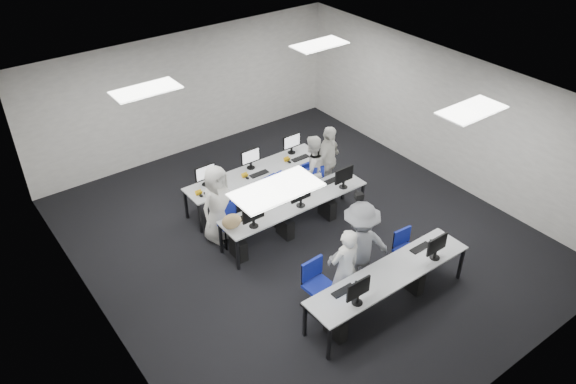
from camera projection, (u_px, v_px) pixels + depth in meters
room at (302, 173)px, 10.48m from camera, size 9.00×9.02×3.00m
ceiling_panels at (303, 100)px, 9.65m from camera, size 5.20×4.60×0.02m
desk_front at (389, 275)px, 9.34m from camera, size 3.20×0.70×0.73m
desk_mid at (295, 204)px, 11.07m from camera, size 3.20×0.70×0.73m
desk_back at (256, 173)px, 12.01m from camera, size 3.20×0.70×0.73m
equipment_front at (380, 295)px, 9.42m from camera, size 2.51×0.41×1.19m
equipment_mid at (288, 221)px, 11.15m from camera, size 2.91×0.41×1.19m
equipment_back at (263, 183)px, 12.29m from camera, size 2.91×0.41×1.19m
chair_0 at (319, 295)px, 9.51m from camera, size 0.48×0.52×0.94m
chair_1 at (406, 258)px, 10.35m from camera, size 0.43×0.47×0.83m
chair_2 at (228, 228)px, 11.05m from camera, size 0.45×0.49×0.91m
chair_3 at (274, 207)px, 11.63m from camera, size 0.53×0.57×0.95m
chair_4 at (312, 189)px, 12.23m from camera, size 0.44×0.48×0.86m
chair_5 at (225, 222)px, 11.28m from camera, size 0.45×0.48×0.81m
chair_6 at (267, 198)px, 11.87m from camera, size 0.56×0.60×0.99m
chair_7 at (311, 187)px, 12.27m from camera, size 0.58×0.61×0.91m
handbag at (232, 221)px, 10.26m from camera, size 0.41×0.31×0.30m
student_0 at (345, 268)px, 9.33m from camera, size 0.59×0.41×1.57m
student_1 at (312, 169)px, 12.01m from camera, size 0.78×0.62×1.53m
student_2 at (218, 204)px, 10.83m from camera, size 0.90×0.70×1.63m
student_3 at (328, 161)px, 12.14m from camera, size 1.05×0.76×1.65m
photographer at (360, 246)px, 9.68m from camera, size 1.27×0.97×1.74m
dslr_camera at (359, 196)px, 9.30m from camera, size 0.19×0.22×0.10m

